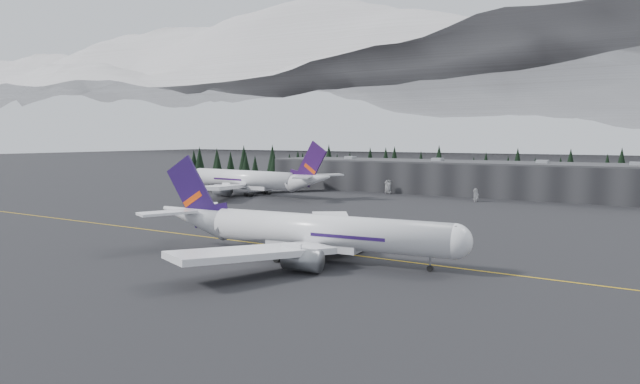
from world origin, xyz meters
The scene contains 9 objects.
ground centered at (0.00, 0.00, 0.00)m, with size 1400.00×1400.00×0.00m, color black.
taxiline centered at (0.00, -2.00, 0.01)m, with size 400.00×0.40×0.02m, color gold.
terminal centered at (0.00, 125.00, 6.30)m, with size 160.00×30.00×12.60m.
treeline centered at (0.00, 162.00, 7.50)m, with size 360.00×20.00×15.00m, color black.
mountain_ridge centered at (0.00, 1000.00, 0.00)m, with size 4400.00×900.00×420.00m, color white, non-canonical shape.
jet_main centered at (14.20, -9.47, 5.19)m, with size 62.54×57.47×18.41m.
jet_parked centered at (-64.05, 75.77, 5.86)m, with size 70.58×64.88×20.77m.
gse_vehicle_a centered at (-23.28, 107.46, 0.75)m, with size 2.49×5.39×1.50m, color silver.
gse_vehicle_b centered at (14.00, 98.40, 0.78)m, with size 1.83×4.56×1.55m, color silver.
Camera 1 is at (71.29, -93.98, 21.87)m, focal length 32.00 mm.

